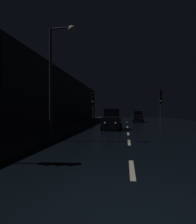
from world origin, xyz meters
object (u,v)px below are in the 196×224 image
object	(u,v)px
traffic_light_far_right	(161,99)
car_distant_taillights	(138,117)
car_approaching_headlights	(112,120)
streetlamp_overhead	(57,65)
traffic_light_far_left	(93,100)

from	to	relation	value
traffic_light_far_right	car_distant_taillights	world-z (taller)	traffic_light_far_right
car_approaching_headlights	car_distant_taillights	distance (m)	15.65
streetlamp_overhead	car_distant_taillights	bearing A→B (deg)	75.08
car_approaching_headlights	traffic_light_far_left	bearing A→B (deg)	-152.90
traffic_light_far_right	car_approaching_headlights	world-z (taller)	traffic_light_far_right
traffic_light_far_right	streetlamp_overhead	bearing A→B (deg)	-37.76
traffic_light_far_right	traffic_light_far_left	distance (m)	9.70
traffic_light_far_left	car_approaching_headlights	distance (m)	7.18
traffic_light_far_left	car_approaching_headlights	bearing A→B (deg)	12.83
traffic_light_far_left	car_distant_taillights	xyz separation A→B (m)	(6.63, 9.24, -2.56)
traffic_light_far_right	streetlamp_overhead	xyz separation A→B (m)	(-9.17, -17.02, 1.16)
traffic_light_far_right	car_approaching_headlights	size ratio (longest dim) A/B	1.15
streetlamp_overhead	car_approaching_headlights	xyz separation A→B (m)	(2.81, 8.70, -3.78)
streetlamp_overhead	car_approaching_headlights	bearing A→B (deg)	72.07
car_approaching_headlights	car_distant_taillights	xyz separation A→B (m)	(3.56, 15.24, -0.07)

